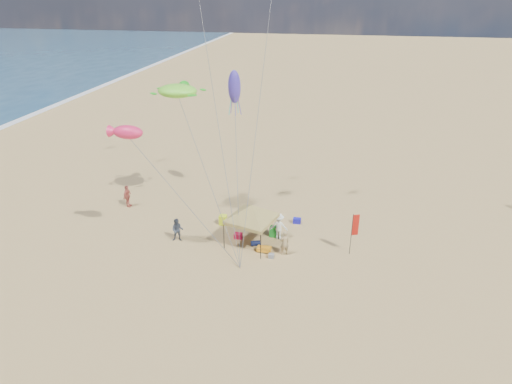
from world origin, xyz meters
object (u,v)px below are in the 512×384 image
Objects in this scene: person_near_a at (284,243)px; cooler_blue at (297,221)px; chair_green at (274,231)px; chair_yellow at (223,220)px; beach_cart at (264,249)px; person_near_b at (178,230)px; feather_flag at (354,227)px; person_near_c at (279,226)px; canopy_tent at (252,207)px; person_far_a at (127,196)px; cooler_red at (238,236)px.

cooler_blue is at bearing -124.90° from person_near_a.
chair_green and chair_yellow have the same top height.
person_near_b is (-5.88, 0.25, 0.61)m from beach_cart.
person_near_b is (-11.41, -0.58, -1.11)m from feather_flag.
chair_green is 0.41× the size of person_near_a.
cooler_blue is 2.62m from person_near_c.
chair_yellow is 0.78× the size of beach_cart.
feather_flag is at bearing -13.48° from chair_yellow.
person_near_c is (4.18, -1.15, 0.57)m from chair_yellow.
canopy_tent is 11.19m from person_far_a.
person_near_c is at bearing -113.40° from cooler_blue.
canopy_tent is at bearing -25.69° from cooler_red.
person_near_a is 1.05× the size of person_near_b.
person_far_a is (-11.69, 2.26, 0.52)m from chair_green.
person_far_a is at bearing 169.08° from chair_green.
feather_flag is at bearing 161.89° from person_near_a.
chair_green is (-1.38, -2.07, 0.16)m from cooler_blue.
person_near_a reaches higher than beach_cart.
cooler_red is at bearing -52.22° from person_near_a.
chair_green is at bearing -98.24° from person_far_a.
person_far_a is at bearing 159.15° from beach_cart.
chair_yellow is (-5.18, -1.16, 0.16)m from cooler_blue.
feather_flag is 7.75m from cooler_red.
beach_cart is at bearing -111.90° from cooler_blue.
person_near_b is (-3.88, -1.05, 0.62)m from cooler_red.
person_near_a is at bearing -14.30° from person_near_b.
cooler_red is (-1.04, 0.50, -2.57)m from canopy_tent.
person_near_c is at bearing -15.45° from chair_yellow.
person_far_a is (-16.94, 3.51, -1.05)m from feather_flag.
canopy_tent is at bearing 140.18° from beach_cart.
canopy_tent is 2.95× the size of person_far_a.
chair_green is 0.38× the size of person_near_c.
person_near_c is (-0.63, 1.90, 0.07)m from person_near_a.
person_far_a reaches higher than chair_green.
chair_green is (2.29, 0.78, 0.16)m from cooler_red.
feather_flag is at bearing -13.47° from chair_green.
person_near_b reaches higher than chair_green.
person_far_a is (-10.44, 3.54, -1.89)m from canopy_tent.
canopy_tent is 9.53× the size of cooler_blue.
person_near_b reaches higher than chair_yellow.
person_near_a is 0.92× the size of person_near_c.
chair_yellow is (-2.54, 2.19, -2.41)m from canopy_tent.
beach_cart is 0.52× the size of person_far_a.
cooler_red is 3.64m from person_near_a.
person_near_a is 2.00m from person_near_c.
chair_green is 0.40× the size of person_far_a.
person_near_c is (-4.86, 1.01, -1.00)m from feather_flag.
person_near_c reaches higher than person_far_a.
beach_cart is at bearing -32.23° from person_near_a.
person_near_a reaches higher than cooler_blue.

